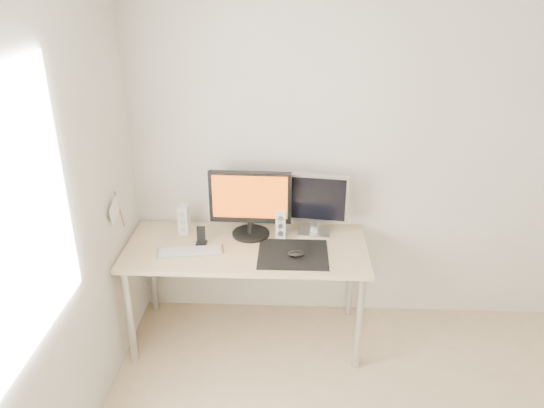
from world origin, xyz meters
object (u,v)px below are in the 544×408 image
object	(u,v)px
keyboard	(190,251)
phone_dock	(201,239)
speaker_right	(281,223)
speaker_left	(184,220)
desk	(246,256)
second_monitor	(315,201)
mouse	(296,254)
main_monitor	(250,202)

from	to	relation	value
keyboard	phone_dock	distance (m)	0.13
speaker_right	keyboard	size ratio (longest dim) A/B	0.48
speaker_right	speaker_left	bearing A→B (deg)	177.72
desk	second_monitor	bearing A→B (deg)	24.59
speaker_left	speaker_right	bearing A→B (deg)	-2.28
mouse	speaker_right	bearing A→B (deg)	112.02
keyboard	phone_dock	xyz separation A→B (m)	(0.06, 0.11, 0.03)
speaker_left	speaker_right	size ratio (longest dim) A/B	1.00
phone_dock	speaker_left	bearing A→B (deg)	133.50
speaker_right	main_monitor	bearing A→B (deg)	175.79
second_monitor	speaker_left	bearing A→B (deg)	-177.25
mouse	keyboard	xyz separation A→B (m)	(-0.69, 0.03, -0.01)
desk	keyboard	bearing A→B (deg)	-164.24
speaker_right	second_monitor	bearing A→B (deg)	16.74
speaker_right	keyboard	bearing A→B (deg)	-157.59
speaker_left	second_monitor	bearing A→B (deg)	2.75
speaker_left	keyboard	bearing A→B (deg)	-72.06
second_monitor	main_monitor	bearing A→B (deg)	-172.88
desk	speaker_left	distance (m)	0.51
desk	speaker_right	bearing A→B (deg)	31.79
mouse	speaker_right	distance (m)	0.30
phone_dock	speaker_right	bearing A→B (deg)	13.52
second_monitor	speaker_left	world-z (taller)	second_monitor
main_monitor	speaker_left	world-z (taller)	main_monitor
speaker_left	phone_dock	xyz separation A→B (m)	(0.14, -0.15, -0.06)
second_monitor	speaker_left	xyz separation A→B (m)	(-0.90, -0.04, -0.14)
main_monitor	speaker_right	world-z (taller)	main_monitor
main_monitor	second_monitor	bearing A→B (deg)	7.12
mouse	second_monitor	bearing A→B (deg)	69.81
second_monitor	speaker_left	distance (m)	0.91
desk	keyboard	distance (m)	0.38
mouse	main_monitor	size ratio (longest dim) A/B	0.19
mouse	phone_dock	size ratio (longest dim) A/B	0.80
keyboard	main_monitor	bearing A→B (deg)	34.13
second_monitor	keyboard	world-z (taller)	second_monitor
main_monitor	second_monitor	size ratio (longest dim) A/B	1.22
keyboard	phone_dock	size ratio (longest dim) A/B	3.33
speaker_right	mouse	bearing A→B (deg)	-67.98
mouse	desk	size ratio (longest dim) A/B	0.07
desk	keyboard	size ratio (longest dim) A/B	3.68
mouse	phone_dock	bearing A→B (deg)	167.40
mouse	speaker_left	world-z (taller)	speaker_left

